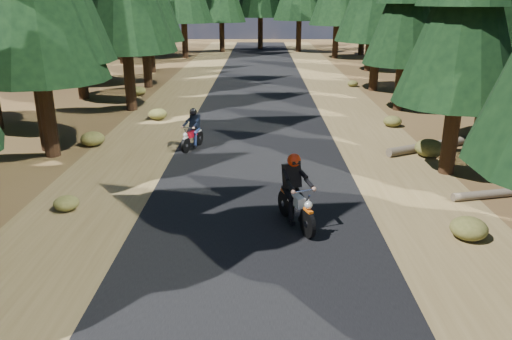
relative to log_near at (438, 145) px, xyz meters
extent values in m
plane|color=#402917|center=(-6.71, -7.21, -0.16)|extent=(120.00, 120.00, 0.00)
cube|color=black|center=(-6.71, -2.21, -0.15)|extent=(6.00, 100.00, 0.01)
cube|color=brown|center=(-11.31, -2.21, -0.16)|extent=(3.20, 100.00, 0.01)
cube|color=brown|center=(-2.11, -2.21, -0.16)|extent=(3.20, 100.00, 0.01)
cylinder|color=black|center=(-13.96, -1.04, 2.51)|extent=(0.51, 0.51, 5.34)
cylinder|color=black|center=(-0.65, -2.73, 2.10)|extent=(0.48, 0.48, 4.52)
cone|color=black|center=(-0.65, -2.73, 4.92)|extent=(3.84, 3.84, 5.65)
cylinder|color=black|center=(-14.41, -0.25, 3.05)|extent=(0.56, 0.56, 6.43)
cylinder|color=black|center=(1.58, 0.18, 2.76)|extent=(0.53, 0.53, 5.84)
cylinder|color=black|center=(-13.06, 6.68, 2.70)|extent=(0.53, 0.53, 5.72)
cylinder|color=black|center=(0.27, 6.86, 2.09)|extent=(0.48, 0.48, 4.51)
cone|color=black|center=(0.27, 6.86, 4.91)|extent=(3.83, 3.83, 5.64)
cylinder|color=black|center=(-16.46, 9.64, 3.02)|extent=(0.55, 0.55, 6.37)
cylinder|color=black|center=(3.77, 9.60, 3.08)|extent=(0.56, 0.56, 6.47)
cylinder|color=black|center=(-13.70, 13.55, 2.66)|extent=(0.53, 0.53, 5.64)
cylinder|color=black|center=(0.22, 12.52, 2.75)|extent=(0.53, 0.53, 5.83)
cylinder|color=black|center=(-17.57, 16.01, 2.56)|extent=(0.52, 0.52, 5.45)
cylinder|color=black|center=(4.82, 16.94, 2.15)|extent=(0.48, 0.48, 4.61)
cone|color=black|center=(4.82, 16.94, 5.03)|extent=(3.92, 3.92, 5.77)
cylinder|color=black|center=(-14.83, 20.25, 2.05)|extent=(0.48, 0.48, 4.42)
cone|color=black|center=(-14.83, 20.25, 4.81)|extent=(3.76, 3.76, 5.52)
cylinder|color=black|center=(1.64, 21.20, 2.72)|extent=(0.53, 0.53, 5.76)
cylinder|color=black|center=(-18.50, 25.56, 2.21)|extent=(0.49, 0.49, 4.75)
cylinder|color=black|center=(6.32, 24.88, 2.67)|extent=(0.53, 0.53, 5.66)
cylinder|color=black|center=(-19.71, 14.79, 3.04)|extent=(0.56, 0.56, 6.40)
cylinder|color=black|center=(6.29, 18.79, 2.84)|extent=(0.54, 0.54, 6.00)
cylinder|color=black|center=(-13.71, 29.79, 3.04)|extent=(0.56, 0.56, 6.40)
cylinder|color=black|center=(0.29, 29.79, 2.84)|extent=(0.54, 0.54, 6.00)
cylinder|color=black|center=(-16.71, 32.79, 3.24)|extent=(0.57, 0.57, 6.80)
cylinder|color=black|center=(3.29, 32.79, 3.04)|extent=(0.56, 0.56, 6.40)
cylinder|color=black|center=(-10.71, 35.79, 2.84)|extent=(0.54, 0.54, 6.00)
cylinder|color=black|center=(-2.71, 35.79, 3.04)|extent=(0.56, 0.56, 6.40)
cylinder|color=black|center=(-6.71, 38.79, 3.24)|extent=(0.57, 0.57, 6.80)
cylinder|color=black|center=(-19.71, 28.79, 2.64)|extent=(0.52, 0.52, 5.60)
cylinder|color=black|center=(6.29, 28.79, 2.84)|extent=(0.54, 0.54, 6.00)
cylinder|color=#4C4233|center=(0.00, 0.00, 0.00)|extent=(4.32, 2.43, 0.32)
ellipsoid|color=#474C1E|center=(-11.70, -5.83, 0.04)|extent=(0.66, 0.66, 0.39)
ellipsoid|color=#474C1E|center=(-13.67, 10.68, 0.10)|extent=(0.86, 0.86, 0.51)
ellipsoid|color=#474C1E|center=(0.90, 7.59, 0.11)|extent=(0.91, 0.91, 0.55)
ellipsoid|color=#474C1E|center=(-0.64, -0.97, 0.15)|extent=(1.03, 1.03, 0.62)
ellipsoid|color=#474C1E|center=(-12.96, 0.27, 0.11)|extent=(0.89, 0.89, 0.54)
ellipsoid|color=#474C1E|center=(-0.78, 13.81, 0.04)|extent=(0.67, 0.67, 0.40)
ellipsoid|color=#474C1E|center=(-11.35, 4.61, 0.09)|extent=(0.85, 0.85, 0.51)
ellipsoid|color=#474C1E|center=(-1.76, -7.36, 0.10)|extent=(0.85, 0.85, 0.51)
ellipsoid|color=#474C1E|center=(-0.86, 3.39, 0.08)|extent=(0.79, 0.79, 0.47)
cube|color=black|center=(-5.73, -6.74, 1.06)|extent=(0.47, 0.38, 0.58)
sphere|color=red|center=(-5.73, -6.74, 1.49)|extent=(0.42, 0.42, 0.33)
cube|color=black|center=(-9.11, -0.17, 0.87)|extent=(0.39, 0.30, 0.49)
sphere|color=black|center=(-9.11, -0.17, 1.22)|extent=(0.35, 0.35, 0.27)
camera|label=1|loc=(-6.57, -17.87, 5.13)|focal=35.00mm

